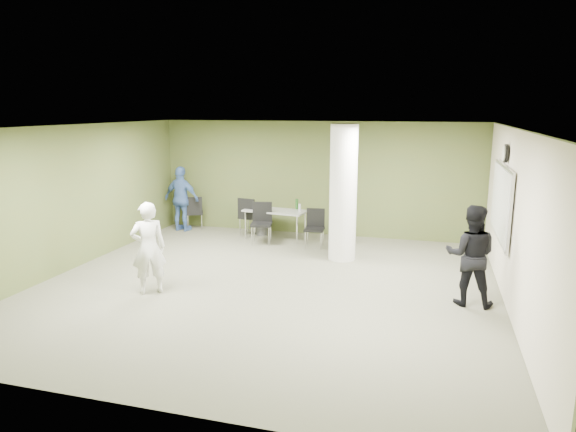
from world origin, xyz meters
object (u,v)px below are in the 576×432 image
(folding_table, at_px, (276,212))
(woman_white, at_px, (148,248))
(man_blue, at_px, (182,199))
(chair_back_left, at_px, (194,210))
(man_black, at_px, (471,255))

(folding_table, height_order, woman_white, woman_white)
(folding_table, distance_m, woman_white, 4.24)
(woman_white, relative_size, man_blue, 0.95)
(chair_back_left, bearing_deg, folding_table, 147.39)
(woman_white, bearing_deg, folding_table, -139.67)
(folding_table, bearing_deg, woman_white, -96.00)
(folding_table, height_order, man_black, man_black)
(chair_back_left, bearing_deg, man_blue, 11.41)
(folding_table, height_order, man_blue, man_blue)
(folding_table, relative_size, man_blue, 0.94)
(folding_table, height_order, chair_back_left, folding_table)
(chair_back_left, distance_m, woman_white, 4.66)
(man_black, distance_m, man_blue, 7.58)
(folding_table, relative_size, chair_back_left, 1.78)
(chair_back_left, height_order, woman_white, woman_white)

